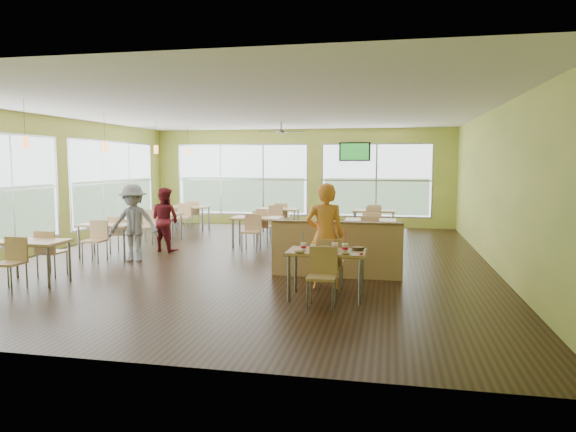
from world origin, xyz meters
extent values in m
plane|color=black|center=(0.00, 0.00, 0.00)|extent=(12.00, 12.00, 0.00)
plane|color=white|center=(0.00, 0.00, 3.20)|extent=(12.00, 12.00, 0.00)
cube|color=#D3D155|center=(0.00, 6.00, 1.60)|extent=(10.00, 0.04, 3.20)
cube|color=#D3D155|center=(0.00, -6.00, 1.60)|extent=(10.00, 0.04, 3.20)
cube|color=#D3D155|center=(-5.00, 0.00, 1.60)|extent=(0.04, 12.00, 3.20)
cube|color=#D3D155|center=(5.00, 0.00, 1.60)|extent=(0.04, 12.00, 3.20)
cube|color=white|center=(-4.98, 3.00, 1.53)|extent=(0.02, 4.50, 2.35)
cube|color=white|center=(-2.00, 5.98, 1.53)|extent=(4.50, 0.02, 2.35)
cube|color=white|center=(2.50, 5.98, 1.53)|extent=(3.50, 0.02, 2.35)
cube|color=#B7BABC|center=(-4.97, 0.50, 0.35)|extent=(0.04, 9.40, 0.05)
cube|color=#B7BABC|center=(0.25, 5.97, 0.35)|extent=(8.00, 0.04, 0.05)
cube|color=#DDB477|center=(2.00, -3.00, 0.73)|extent=(1.20, 0.70, 0.04)
cube|color=brown|center=(2.00, -3.00, 0.70)|extent=(1.22, 0.71, 0.01)
cylinder|color=slate|center=(1.46, -3.29, 0.35)|extent=(0.05, 0.05, 0.71)
cylinder|color=slate|center=(2.54, -3.29, 0.35)|extent=(0.05, 0.05, 0.71)
cylinder|color=slate|center=(1.46, -2.71, 0.35)|extent=(0.05, 0.05, 0.71)
cylinder|color=slate|center=(2.54, -2.71, 0.35)|extent=(0.05, 0.05, 0.71)
cube|color=#DDB477|center=(2.00, -2.45, 0.45)|extent=(0.42, 0.42, 0.04)
cube|color=#DDB477|center=(2.00, -2.26, 0.67)|extent=(0.42, 0.04, 0.40)
cube|color=#DDB477|center=(2.00, -3.55, 0.45)|extent=(0.42, 0.42, 0.04)
cube|color=#DDB477|center=(2.00, -3.74, 0.67)|extent=(0.42, 0.04, 0.40)
cube|color=#DDB477|center=(2.00, -1.55, 0.50)|extent=(2.40, 0.12, 1.00)
cube|color=brown|center=(2.00, -1.55, 1.02)|extent=(2.40, 0.14, 0.04)
cube|color=#DDB477|center=(-3.20, -3.00, 0.73)|extent=(1.20, 0.70, 0.04)
cube|color=brown|center=(-3.20, -3.00, 0.70)|extent=(1.22, 0.71, 0.01)
cylinder|color=slate|center=(-2.66, -3.29, 0.35)|extent=(0.05, 0.05, 0.71)
cylinder|color=slate|center=(-3.74, -2.71, 0.35)|extent=(0.05, 0.05, 0.71)
cylinder|color=slate|center=(-2.66, -2.71, 0.35)|extent=(0.05, 0.05, 0.71)
cube|color=#DDB477|center=(-3.20, -2.45, 0.45)|extent=(0.42, 0.42, 0.04)
cube|color=#DDB477|center=(-3.20, -2.26, 0.67)|extent=(0.42, 0.04, 0.40)
cube|color=#DDB477|center=(-3.20, -3.55, 0.45)|extent=(0.42, 0.42, 0.04)
cube|color=#DDB477|center=(-3.20, -0.50, 0.73)|extent=(1.20, 0.70, 0.04)
cube|color=brown|center=(-3.20, -0.50, 0.70)|extent=(1.22, 0.71, 0.01)
cylinder|color=slate|center=(-3.74, -0.79, 0.35)|extent=(0.05, 0.05, 0.71)
cylinder|color=slate|center=(-2.66, -0.79, 0.35)|extent=(0.05, 0.05, 0.71)
cylinder|color=slate|center=(-3.74, -0.21, 0.35)|extent=(0.05, 0.05, 0.71)
cylinder|color=slate|center=(-2.66, -0.21, 0.35)|extent=(0.05, 0.05, 0.71)
cube|color=#DDB477|center=(-3.20, 0.05, 0.45)|extent=(0.42, 0.42, 0.04)
cube|color=#DDB477|center=(-3.20, 0.24, 0.67)|extent=(0.42, 0.04, 0.40)
cube|color=#DDB477|center=(-3.20, -1.05, 0.45)|extent=(0.42, 0.42, 0.04)
cube|color=#DDB477|center=(-3.20, -1.24, 0.67)|extent=(0.42, 0.04, 0.40)
cube|color=#DDB477|center=(-3.20, 2.00, 0.73)|extent=(1.20, 0.70, 0.04)
cube|color=brown|center=(-3.20, 2.00, 0.70)|extent=(1.22, 0.71, 0.01)
cylinder|color=slate|center=(-3.74, 1.71, 0.35)|extent=(0.05, 0.05, 0.71)
cylinder|color=slate|center=(-2.66, 1.71, 0.35)|extent=(0.05, 0.05, 0.71)
cylinder|color=slate|center=(-3.74, 2.29, 0.35)|extent=(0.05, 0.05, 0.71)
cylinder|color=slate|center=(-2.66, 2.29, 0.35)|extent=(0.05, 0.05, 0.71)
cube|color=#DDB477|center=(-3.20, 2.55, 0.45)|extent=(0.42, 0.42, 0.04)
cube|color=#DDB477|center=(-3.20, 2.74, 0.67)|extent=(0.42, 0.04, 0.40)
cube|color=#DDB477|center=(-3.20, 1.45, 0.45)|extent=(0.42, 0.42, 0.04)
cube|color=#DDB477|center=(-3.20, 1.26, 0.67)|extent=(0.42, 0.04, 0.40)
cube|color=#DDB477|center=(-3.20, 4.20, 0.73)|extent=(1.20, 0.70, 0.04)
cube|color=brown|center=(-3.20, 4.20, 0.70)|extent=(1.22, 0.71, 0.01)
cylinder|color=slate|center=(-3.74, 3.91, 0.35)|extent=(0.05, 0.05, 0.71)
cylinder|color=slate|center=(-2.66, 3.91, 0.35)|extent=(0.05, 0.05, 0.71)
cylinder|color=slate|center=(-3.74, 4.49, 0.35)|extent=(0.05, 0.05, 0.71)
cylinder|color=slate|center=(-2.66, 4.49, 0.35)|extent=(0.05, 0.05, 0.71)
cube|color=#DDB477|center=(-3.20, 4.75, 0.45)|extent=(0.42, 0.42, 0.04)
cube|color=#DDB477|center=(-3.20, 4.94, 0.67)|extent=(0.42, 0.04, 0.40)
cube|color=#DDB477|center=(-3.20, 3.65, 0.45)|extent=(0.42, 0.42, 0.04)
cube|color=#DDB477|center=(-3.20, 3.46, 0.67)|extent=(0.42, 0.04, 0.40)
cube|color=#DDB477|center=(-0.30, 1.50, 0.73)|extent=(1.20, 0.70, 0.04)
cube|color=brown|center=(-0.30, 1.50, 0.70)|extent=(1.22, 0.71, 0.01)
cylinder|color=slate|center=(-0.84, 1.21, 0.35)|extent=(0.05, 0.05, 0.71)
cylinder|color=slate|center=(0.24, 1.21, 0.35)|extent=(0.05, 0.05, 0.71)
cylinder|color=slate|center=(-0.84, 1.79, 0.35)|extent=(0.05, 0.05, 0.71)
cylinder|color=slate|center=(0.24, 1.79, 0.35)|extent=(0.05, 0.05, 0.71)
cube|color=#DDB477|center=(-0.30, 2.05, 0.45)|extent=(0.42, 0.42, 0.04)
cube|color=#DDB477|center=(-0.30, 2.24, 0.67)|extent=(0.42, 0.04, 0.40)
cube|color=#DDB477|center=(-0.30, 0.95, 0.45)|extent=(0.42, 0.42, 0.04)
cube|color=#DDB477|center=(-0.30, 0.76, 0.67)|extent=(0.42, 0.04, 0.40)
cube|color=#DDB477|center=(-0.30, 4.00, 0.73)|extent=(1.20, 0.70, 0.04)
cube|color=brown|center=(-0.30, 4.00, 0.70)|extent=(1.22, 0.71, 0.01)
cylinder|color=slate|center=(-0.84, 3.71, 0.35)|extent=(0.05, 0.05, 0.71)
cylinder|color=slate|center=(0.24, 3.71, 0.35)|extent=(0.05, 0.05, 0.71)
cylinder|color=slate|center=(-0.84, 4.29, 0.35)|extent=(0.05, 0.05, 0.71)
cylinder|color=slate|center=(0.24, 4.29, 0.35)|extent=(0.05, 0.05, 0.71)
cube|color=#DDB477|center=(-0.30, 4.55, 0.45)|extent=(0.42, 0.42, 0.04)
cube|color=#DDB477|center=(-0.30, 4.74, 0.67)|extent=(0.42, 0.04, 0.40)
cube|color=#DDB477|center=(-0.30, 3.45, 0.45)|extent=(0.42, 0.42, 0.04)
cube|color=#DDB477|center=(-0.30, 3.26, 0.67)|extent=(0.42, 0.04, 0.40)
cube|color=#DDB477|center=(2.50, 1.50, 0.73)|extent=(1.20, 0.70, 0.04)
cube|color=brown|center=(2.50, 1.50, 0.70)|extent=(1.22, 0.71, 0.01)
cylinder|color=slate|center=(1.96, 1.21, 0.35)|extent=(0.05, 0.05, 0.71)
cylinder|color=slate|center=(3.04, 1.21, 0.35)|extent=(0.05, 0.05, 0.71)
cylinder|color=slate|center=(1.96, 1.79, 0.35)|extent=(0.05, 0.05, 0.71)
cylinder|color=slate|center=(3.04, 1.79, 0.35)|extent=(0.05, 0.05, 0.71)
cube|color=#DDB477|center=(2.50, 2.05, 0.45)|extent=(0.42, 0.42, 0.04)
cube|color=#DDB477|center=(2.50, 2.24, 0.67)|extent=(0.42, 0.04, 0.40)
cube|color=#DDB477|center=(2.50, 0.95, 0.45)|extent=(0.42, 0.42, 0.04)
cube|color=#DDB477|center=(2.50, 0.76, 0.67)|extent=(0.42, 0.04, 0.40)
cube|color=#DDB477|center=(2.50, 4.00, 0.73)|extent=(1.20, 0.70, 0.04)
cube|color=brown|center=(2.50, 4.00, 0.70)|extent=(1.22, 0.71, 0.01)
cylinder|color=slate|center=(1.96, 3.71, 0.35)|extent=(0.05, 0.05, 0.71)
cylinder|color=slate|center=(3.04, 3.71, 0.35)|extent=(0.05, 0.05, 0.71)
cylinder|color=slate|center=(1.96, 4.29, 0.35)|extent=(0.05, 0.05, 0.71)
cylinder|color=slate|center=(3.04, 4.29, 0.35)|extent=(0.05, 0.05, 0.71)
cube|color=#DDB477|center=(2.50, 4.55, 0.45)|extent=(0.42, 0.42, 0.04)
cube|color=#DDB477|center=(2.50, 4.74, 0.67)|extent=(0.42, 0.04, 0.40)
cube|color=#DDB477|center=(2.50, 3.45, 0.45)|extent=(0.42, 0.42, 0.04)
cube|color=#DDB477|center=(2.50, 3.26, 0.67)|extent=(0.42, 0.04, 0.40)
cylinder|color=#2D2119|center=(-3.20, -3.00, 2.85)|extent=(0.01, 0.01, 0.70)
cylinder|color=#D5773A|center=(-3.20, -3.00, 2.45)|extent=(0.11, 0.11, 0.22)
cylinder|color=#2D2119|center=(-3.20, -0.50, 2.85)|extent=(0.01, 0.01, 0.70)
cylinder|color=#D5773A|center=(-3.20, -0.50, 2.45)|extent=(0.11, 0.11, 0.22)
cylinder|color=#2D2119|center=(-3.20, 2.00, 2.85)|extent=(0.01, 0.01, 0.70)
cylinder|color=#D5773A|center=(-3.20, 2.00, 2.45)|extent=(0.11, 0.11, 0.22)
cylinder|color=#2D2119|center=(-3.20, 4.20, 2.85)|extent=(0.01, 0.01, 0.70)
cylinder|color=#D5773A|center=(-3.20, 4.20, 2.45)|extent=(0.11, 0.11, 0.22)
cylinder|color=#2D2119|center=(0.00, 3.00, 3.08)|extent=(0.03, 0.03, 0.24)
cylinder|color=#2D2119|center=(0.00, 3.00, 2.94)|extent=(0.16, 0.16, 0.06)
cube|color=#2D2119|center=(0.35, 3.00, 2.94)|extent=(0.55, 0.10, 0.01)
cube|color=#2D2119|center=(0.00, 3.35, 2.94)|extent=(0.10, 0.55, 0.01)
cube|color=#2D2119|center=(-0.35, 3.00, 2.94)|extent=(0.55, 0.10, 0.01)
cube|color=#2D2119|center=(0.00, 2.65, 2.94)|extent=(0.10, 0.55, 0.01)
cube|color=black|center=(1.80, 5.90, 2.45)|extent=(1.00, 0.06, 0.60)
cube|color=#207D28|center=(1.80, 5.87, 2.45)|extent=(0.90, 0.01, 0.52)
imported|color=#FA4F1B|center=(1.90, -2.37, 0.89)|extent=(0.71, 0.54, 1.77)
imported|color=maroon|center=(-2.28, 0.46, 0.76)|extent=(0.88, 0.77, 1.52)
imported|color=slate|center=(-2.42, -0.79, 0.82)|extent=(1.17, 0.81, 1.65)
cone|color=white|center=(1.66, -3.10, 0.81)|extent=(0.09, 0.09, 0.12)
cylinder|color=red|center=(1.66, -3.10, 0.81)|extent=(0.08, 0.08, 0.04)
cylinder|color=white|center=(1.66, -3.10, 0.88)|extent=(0.09, 0.09, 0.01)
cylinder|color=blue|center=(1.66, -3.10, 0.98)|extent=(0.02, 0.06, 0.22)
cone|color=white|center=(1.82, -3.23, 0.81)|extent=(0.09, 0.09, 0.11)
cylinder|color=red|center=(1.82, -3.23, 0.81)|extent=(0.08, 0.08, 0.03)
cylinder|color=white|center=(1.82, -3.23, 0.87)|extent=(0.09, 0.09, 0.01)
cylinder|color=#DFA80A|center=(1.82, -3.23, 0.97)|extent=(0.03, 0.05, 0.21)
cone|color=white|center=(2.13, -3.06, 0.81)|extent=(0.10, 0.10, 0.13)
cylinder|color=red|center=(2.13, -3.06, 0.82)|extent=(0.09, 0.09, 0.04)
cylinder|color=white|center=(2.13, -3.06, 0.88)|extent=(0.10, 0.10, 0.01)
cylinder|color=red|center=(2.13, -3.06, 0.99)|extent=(0.03, 0.06, 0.23)
cone|color=white|center=(2.30, -3.14, 0.82)|extent=(0.10, 0.10, 0.13)
cylinder|color=red|center=(2.30, -3.14, 0.82)|extent=(0.09, 0.09, 0.04)
cylinder|color=white|center=(2.30, -3.14, 0.89)|extent=(0.10, 0.10, 0.01)
cylinder|color=red|center=(2.30, -3.14, 1.00)|extent=(0.01, 0.06, 0.24)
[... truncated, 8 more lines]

